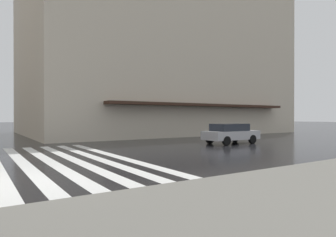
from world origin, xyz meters
TOP-DOWN VIEW (x-y plane):
  - ground_plane at (0.00, 0.00)m, footprint 220.00×220.00m
  - zebra_crossing at (4.00, -0.70)m, footprint 13.00×7.50m
  - haussmann_block_corner at (21.97, -17.07)m, footprint 20.15×28.94m
  - car_silver at (5.50, -13.62)m, footprint 1.85×4.10m

SIDE VIEW (x-z plane):
  - ground_plane at x=0.00m, z-range 0.00..0.00m
  - zebra_crossing at x=4.00m, z-range 0.00..0.01m
  - car_silver at x=5.50m, z-range 0.05..1.46m
  - haussmann_block_corner at x=21.97m, z-range -0.21..19.82m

